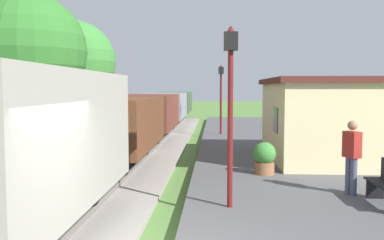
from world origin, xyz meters
The scene contains 8 objects.
freight_train centered at (-2.40, 13.93, 1.46)m, with size 2.50×32.60×2.72m.
station_hut centered at (4.40, 9.37, 1.65)m, with size 3.50×5.80×2.78m.
person_waiting centered at (3.97, 4.43, 1.18)m, with size 0.38×0.45×1.71m.
potted_planter centered at (2.25, 6.61, 0.72)m, with size 0.64×0.64×0.92m.
lamp_post_near centered at (1.15, 3.26, 2.80)m, with size 0.28×0.28×3.70m.
lamp_post_far centered at (1.15, 17.04, 2.80)m, with size 0.28×0.28×3.70m.
tree_trackside_far centered at (-6.14, 10.12, 4.07)m, with size 4.30×4.30×6.23m.
tree_field_left centered at (-6.57, 16.39, 4.06)m, with size 4.33×4.33×6.23m.
Camera 1 is at (0.84, -5.17, 2.70)m, focal length 38.85 mm.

